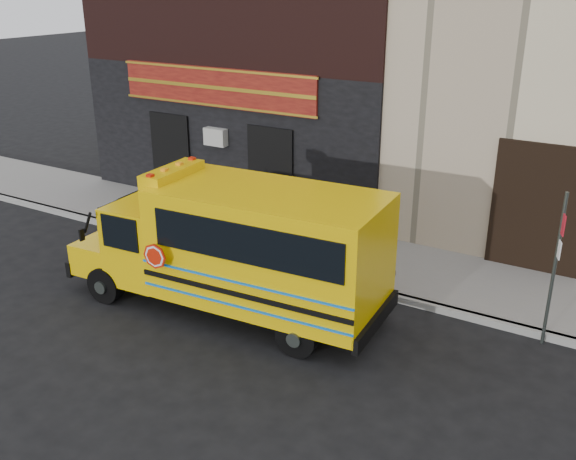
{
  "coord_description": "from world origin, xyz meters",
  "views": [
    {
      "loc": [
        6.07,
        -9.23,
        6.56
      ],
      "look_at": [
        -0.53,
        1.85,
        1.44
      ],
      "focal_mm": 40.0,
      "sensor_mm": 36.0,
      "label": 1
    }
  ],
  "objects_px": {
    "bicycle": "(262,286)",
    "sign_pole": "(555,264)",
    "school_bus": "(240,245)",
    "cyclist": "(267,268)"
  },
  "relations": [
    {
      "from": "bicycle",
      "to": "sign_pole",
      "type": "bearing_deg",
      "value": -70.81
    },
    {
      "from": "school_bus",
      "to": "cyclist",
      "type": "relative_size",
      "value": 3.46
    },
    {
      "from": "bicycle",
      "to": "cyclist",
      "type": "distance_m",
      "value": 0.46
    },
    {
      "from": "sign_pole",
      "to": "cyclist",
      "type": "distance_m",
      "value": 5.5
    },
    {
      "from": "cyclist",
      "to": "sign_pole",
      "type": "bearing_deg",
      "value": -73.64
    },
    {
      "from": "bicycle",
      "to": "cyclist",
      "type": "bearing_deg",
      "value": -86.05
    },
    {
      "from": "school_bus",
      "to": "sign_pole",
      "type": "distance_m",
      "value": 5.98
    },
    {
      "from": "bicycle",
      "to": "cyclist",
      "type": "height_order",
      "value": "cyclist"
    },
    {
      "from": "cyclist",
      "to": "bicycle",
      "type": "bearing_deg",
      "value": 90.79
    },
    {
      "from": "school_bus",
      "to": "cyclist",
      "type": "bearing_deg",
      "value": 29.49
    }
  ]
}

